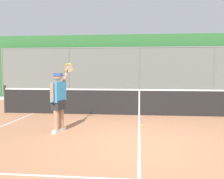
{
  "coord_description": "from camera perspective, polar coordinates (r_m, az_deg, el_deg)",
  "views": [
    {
      "loc": [
        0.01,
        5.65,
        1.68
      ],
      "look_at": [
        0.86,
        -2.47,
        1.05
      ],
      "focal_mm": 41.7,
      "sensor_mm": 36.0,
      "label": 1
    }
  ],
  "objects": [
    {
      "name": "fence_backdrop",
      "position": [
        14.62,
        6.03,
        4.73
      ],
      "size": [
        18.4,
        1.37,
        3.57
      ],
      "color": "slate",
      "rests_on": "ground"
    },
    {
      "name": "tennis_net",
      "position": [
        9.61,
        5.99,
        -2.7
      ],
      "size": [
        10.46,
        0.09,
        1.07
      ],
      "color": "#2D2D2D",
      "rests_on": "ground"
    },
    {
      "name": "tennis_ball_mid_court",
      "position": [
        7.72,
        6.66,
        -7.93
      ],
      "size": [
        0.07,
        0.07,
        0.07
      ],
      "primitive_type": "sphere",
      "color": "#C1D138",
      "rests_on": "ground"
    },
    {
      "name": "tennis_player",
      "position": [
        7.09,
        -11.62,
        -1.82
      ],
      "size": [
        0.37,
        1.37,
        1.88
      ],
      "rotation": [
        0.0,
        0.0,
        -1.85
      ],
      "color": "silver",
      "rests_on": "ground"
    },
    {
      "name": "ground_plane",
      "position": [
        5.89,
        5.96,
        -12.17
      ],
      "size": [
        60.0,
        60.0,
        0.0
      ],
      "primitive_type": "plane",
      "color": "#B27551"
    }
  ]
}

